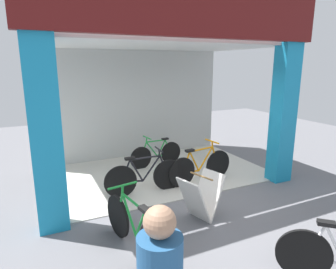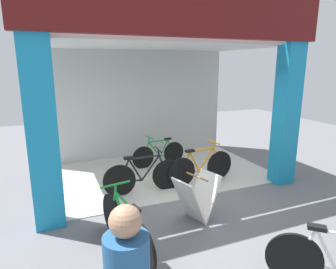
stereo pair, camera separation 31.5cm
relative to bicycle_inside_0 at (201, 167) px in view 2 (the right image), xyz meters
name	(u,v)px [view 2 (the right image)]	position (x,y,z in m)	size (l,w,h in m)	color
ground_plane	(184,200)	(-0.73, -0.63, -0.37)	(18.66, 18.66, 0.00)	slate
shop_facade	(155,88)	(-0.73, 0.93, 1.71)	(5.53, 3.52, 3.93)	beige
bicycle_inside_0	(201,167)	(0.00, 0.00, 0.00)	(1.69, 0.46, 0.93)	black
bicycle_inside_1	(144,176)	(-1.34, -0.02, 0.00)	(1.68, 0.46, 0.93)	black
bicycle_inside_2	(159,154)	(-0.45, 1.44, -0.04)	(1.48, 0.41, 0.82)	black
bicycle_parked_1	(126,227)	(-2.18, -1.80, 0.00)	(0.46, 1.66, 0.92)	black
sandwich_board_sign	(197,198)	(-0.85, -1.39, 0.02)	(0.83, 0.68, 0.80)	silver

